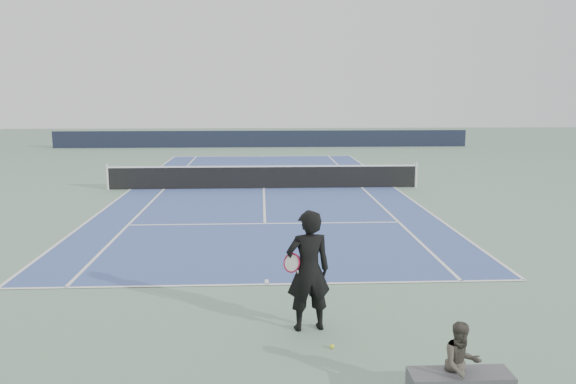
{
  "coord_description": "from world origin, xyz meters",
  "views": [
    {
      "loc": [
        -0.09,
        -23.02,
        3.95
      ],
      "look_at": [
        0.67,
        -7.05,
        1.1
      ],
      "focal_mm": 35.0,
      "sensor_mm": 36.0,
      "label": 1
    }
  ],
  "objects_px": {
    "tennis_ball": "(332,346)",
    "spectator_bench": "(460,376)",
    "tennis_player": "(308,270)",
    "tennis_net": "(264,177)"
  },
  "relations": [
    {
      "from": "tennis_ball",
      "to": "spectator_bench",
      "type": "distance_m",
      "value": 2.2
    },
    {
      "from": "tennis_player",
      "to": "spectator_bench",
      "type": "xyz_separation_m",
      "value": [
        1.76,
        -2.39,
        -0.65
      ]
    },
    {
      "from": "tennis_player",
      "to": "tennis_ball",
      "type": "height_order",
      "value": "tennis_player"
    },
    {
      "from": "spectator_bench",
      "to": "tennis_ball",
      "type": "bearing_deg",
      "value": 131.39
    },
    {
      "from": "tennis_ball",
      "to": "spectator_bench",
      "type": "height_order",
      "value": "spectator_bench"
    },
    {
      "from": "tennis_ball",
      "to": "tennis_player",
      "type": "bearing_deg",
      "value": 112.68
    },
    {
      "from": "tennis_player",
      "to": "spectator_bench",
      "type": "distance_m",
      "value": 3.03
    },
    {
      "from": "tennis_net",
      "to": "tennis_ball",
      "type": "height_order",
      "value": "tennis_net"
    },
    {
      "from": "tennis_net",
      "to": "spectator_bench",
      "type": "distance_m",
      "value": 16.68
    },
    {
      "from": "tennis_net",
      "to": "tennis_ball",
      "type": "bearing_deg",
      "value": -86.2
    }
  ]
}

